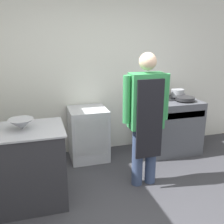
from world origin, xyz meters
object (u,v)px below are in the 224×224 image
Objects in this scene: stove at (169,126)px; stock_pot at (157,90)px; fridge_unit at (88,134)px; sauce_pot at (177,93)px; person_cook at (146,114)px; mixing_bowl at (21,124)px; saute_pan at (185,98)px.

stock_pot is at bearing 149.20° from stove.
sauce_pot is (1.54, 0.03, 0.55)m from fridge_unit.
person_cook reaches higher than fridge_unit.
sauce_pot is at bearing -0.00° from stock_pot.
mixing_bowl is 2.56m from saute_pan.
mixing_bowl is 0.86× the size of stock_pot.
stove is at bearing 146.67° from saute_pan.
stock_pot is 1.50× the size of sauce_pot.
person_cook is 1.39m from sauce_pot.
fridge_unit is 2.97× the size of mixing_bowl.
person_cook reaches higher than saute_pan.
saute_pan is (0.39, -0.24, -0.12)m from stock_pot.
stove is 0.53× the size of person_cook.
stock_pot reaches higher than stove.
person_cook is 1.15m from stock_pot.
stock_pot reaches higher than mixing_bowl.
saute_pan is (2.45, 0.73, -0.05)m from mixing_bowl.
mixing_bowl is at bearing -159.48° from stove.
person_cook is at bearing -59.95° from fridge_unit.
stock_pot is at bearing 25.18° from mixing_bowl.
saute_pan is at bearing -33.33° from stove.
mixing_bowl is 2.63m from sauce_pot.
saute_pan is at bearing -32.01° from stock_pot.
mixing_bowl is 0.91× the size of saute_pan.
stove is 4.27× the size of sauce_pot.
person_cook is 5.36× the size of stock_pot.
stock_pot is at bearing 147.99° from saute_pan.
mixing_bowl is (-2.27, -0.85, 0.53)m from stove.
sauce_pot is at bearing 44.66° from person_cook.
sauce_pot reaches higher than stove.
stove is at bearing -30.80° from stock_pot.
fridge_unit is 1.64m from saute_pan.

